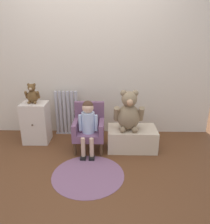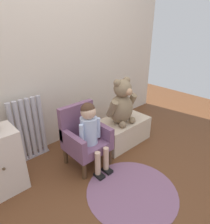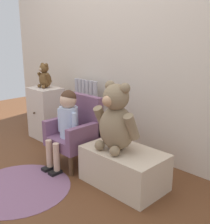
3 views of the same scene
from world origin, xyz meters
name	(u,v)px [view 3 (image 3 of 3)]	position (x,y,z in m)	size (l,w,h in m)	color
ground_plane	(22,182)	(0.00, 0.00, 0.00)	(6.00, 6.00, 0.00)	brown
back_wall	(118,33)	(0.00, 1.16, 1.20)	(3.80, 0.05, 2.40)	beige
radiator	(86,111)	(-0.36, 1.03, 0.35)	(0.37, 0.05, 0.70)	#B6B1BA
small_dresser	(46,113)	(-0.76, 0.76, 0.30)	(0.36, 0.32, 0.60)	beige
child_armchair	(76,131)	(0.04, 0.57, 0.31)	(0.41, 0.39, 0.64)	#784E6C
child_figure	(67,118)	(0.04, 0.46, 0.46)	(0.25, 0.35, 0.72)	silver
low_bench	(124,168)	(0.63, 0.58, 0.15)	(0.66, 0.40, 0.30)	beige
large_teddy_bear	(116,121)	(0.57, 0.54, 0.54)	(0.40, 0.28, 0.55)	#8A7254
small_teddy_bear	(45,77)	(-0.77, 0.78, 0.72)	(0.20, 0.14, 0.28)	brown
floor_rug	(19,188)	(0.07, -0.07, 0.00)	(0.83, 0.83, 0.01)	#825774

